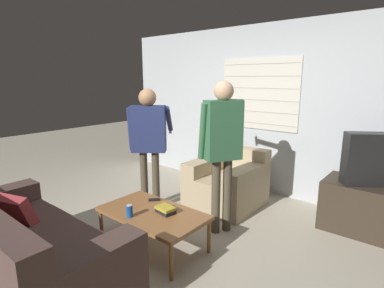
% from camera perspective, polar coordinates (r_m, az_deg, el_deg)
% --- Properties ---
extents(ground_plane, '(16.00, 16.00, 0.00)m').
position_cam_1_polar(ground_plane, '(3.55, -4.34, -17.34)').
color(ground_plane, '#B2A893').
extents(wall_back, '(5.20, 0.08, 2.55)m').
position_cam_1_polar(wall_back, '(4.78, 12.50, 6.36)').
color(wall_back, '#ADB2B7').
rests_on(wall_back, ground_plane).
extents(couch_blue, '(2.00, 0.91, 0.84)m').
position_cam_1_polar(couch_blue, '(3.06, -29.29, -17.52)').
color(couch_blue, '#4C3833').
rests_on(couch_blue, ground_plane).
extents(armchair_beige, '(0.90, 0.92, 0.79)m').
position_cam_1_polar(armchair_beige, '(4.30, 6.79, -7.30)').
color(armchair_beige, tan).
rests_on(armchair_beige, ground_plane).
extents(coffee_table, '(1.13, 0.64, 0.40)m').
position_cam_1_polar(coffee_table, '(3.24, -7.48, -13.20)').
color(coffee_table, brown).
rests_on(coffee_table, ground_plane).
extents(tv_stand, '(0.99, 0.58, 0.59)m').
position_cam_1_polar(tv_stand, '(4.07, 30.69, -10.54)').
color(tv_stand, '#33281E').
rests_on(tv_stand, ground_plane).
extents(tv, '(0.67, 0.54, 0.59)m').
position_cam_1_polar(tv, '(3.90, 31.62, -2.49)').
color(tv, black).
rests_on(tv, tv_stand).
extents(person_left_standing, '(0.53, 0.78, 1.63)m').
position_cam_1_polar(person_left_standing, '(3.99, -8.24, 1.87)').
color(person_left_standing, '#4C4233').
rests_on(person_left_standing, ground_plane).
extents(person_right_standing, '(0.64, 0.77, 1.74)m').
position_cam_1_polar(person_right_standing, '(3.33, 5.78, 0.99)').
color(person_right_standing, '#4C4233').
rests_on(person_right_standing, ground_plane).
extents(book_stack, '(0.22, 0.16, 0.07)m').
position_cam_1_polar(book_stack, '(3.17, -5.08, -12.36)').
color(book_stack, black).
rests_on(book_stack, coffee_table).
extents(soda_can, '(0.07, 0.07, 0.13)m').
position_cam_1_polar(soda_can, '(3.13, -11.82, -12.39)').
color(soda_can, '#194C9E').
rests_on(soda_can, coffee_table).
extents(spare_remote, '(0.12, 0.12, 0.02)m').
position_cam_1_polar(spare_remote, '(3.49, -7.21, -10.47)').
color(spare_remote, black).
rests_on(spare_remote, coffee_table).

